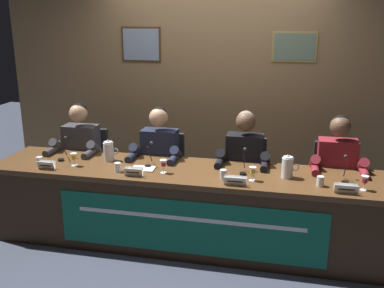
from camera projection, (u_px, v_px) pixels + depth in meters
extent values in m
plane|color=#383D4C|center=(192.00, 242.00, 4.27)|extent=(12.00, 12.00, 0.00)
cube|color=#937047|center=(215.00, 88.00, 5.07)|extent=(4.99, 0.12, 2.60)
cube|color=#4C3319|center=(141.00, 44.00, 5.05)|extent=(0.46, 0.02, 0.39)
cube|color=#8C99AD|center=(141.00, 45.00, 5.04)|extent=(0.42, 0.01, 0.35)
cube|color=tan|center=(294.00, 47.00, 4.70)|extent=(0.47, 0.02, 0.32)
cube|color=slate|center=(294.00, 47.00, 4.69)|extent=(0.43, 0.01, 0.28)
cube|color=brown|center=(192.00, 173.00, 4.07)|extent=(3.79, 0.74, 0.05)
cube|color=#342112|center=(183.00, 226.00, 3.85)|extent=(3.73, 0.04, 0.69)
cube|color=#342112|center=(17.00, 193.00, 4.56)|extent=(0.08, 0.66, 0.69)
cube|color=#14664C|center=(188.00, 228.00, 3.82)|extent=(2.35, 0.01, 0.49)
cube|color=white|center=(187.00, 219.00, 3.79)|extent=(2.00, 0.00, 0.04)
cylinder|color=black|center=(87.00, 209.00, 4.98)|extent=(0.44, 0.44, 0.02)
cylinder|color=black|center=(86.00, 191.00, 4.92)|extent=(0.05, 0.05, 0.40)
cube|color=#232328|center=(85.00, 173.00, 4.86)|extent=(0.44, 0.44, 0.03)
cube|color=#232328|center=(91.00, 147.00, 4.98)|extent=(0.40, 0.05, 0.44)
cylinder|color=black|center=(63.00, 203.00, 4.61)|extent=(0.10, 0.10, 0.46)
cylinder|color=black|center=(80.00, 204.00, 4.57)|extent=(0.10, 0.10, 0.46)
cylinder|color=black|center=(67.00, 173.00, 4.67)|extent=(0.13, 0.34, 0.13)
cylinder|color=black|center=(85.00, 174.00, 4.63)|extent=(0.13, 0.34, 0.13)
cube|color=#38383D|center=(82.00, 147.00, 4.75)|extent=(0.36, 0.20, 0.48)
sphere|color=tan|center=(78.00, 113.00, 4.62)|extent=(0.19, 0.19, 0.19)
sphere|color=black|center=(79.00, 112.00, 4.63)|extent=(0.17, 0.17, 0.17)
cylinder|color=#38383D|center=(59.00, 147.00, 4.69)|extent=(0.09, 0.30, 0.25)
cylinder|color=#38383D|center=(96.00, 149.00, 4.60)|extent=(0.09, 0.30, 0.25)
cylinder|color=#38383D|center=(51.00, 151.00, 4.54)|extent=(0.07, 0.24, 0.07)
cylinder|color=#38383D|center=(89.00, 153.00, 4.45)|extent=(0.07, 0.24, 0.07)
cube|color=white|center=(45.00, 166.00, 4.06)|extent=(0.17, 0.03, 0.08)
cube|color=white|center=(47.00, 164.00, 4.10)|extent=(0.17, 0.03, 0.08)
cube|color=black|center=(45.00, 166.00, 4.06)|extent=(0.12, 0.01, 0.01)
cylinder|color=white|center=(74.00, 166.00, 4.18)|extent=(0.06, 0.06, 0.00)
cylinder|color=white|center=(74.00, 163.00, 4.17)|extent=(0.01, 0.01, 0.05)
cone|color=white|center=(74.00, 157.00, 4.15)|extent=(0.06, 0.06, 0.06)
cylinder|color=orange|center=(74.00, 157.00, 4.16)|extent=(0.04, 0.04, 0.04)
cylinder|color=silver|center=(40.00, 161.00, 4.18)|extent=(0.06, 0.06, 0.08)
cylinder|color=silver|center=(40.00, 163.00, 4.18)|extent=(0.05, 0.05, 0.05)
cylinder|color=black|center=(61.00, 160.00, 4.32)|extent=(0.06, 0.06, 0.02)
cylinder|color=black|center=(63.00, 148.00, 4.35)|extent=(0.01, 0.13, 0.18)
sphere|color=#2D2D2D|center=(66.00, 138.00, 4.38)|extent=(0.03, 0.03, 0.03)
cylinder|color=black|center=(162.00, 216.00, 4.80)|extent=(0.44, 0.44, 0.02)
cylinder|color=black|center=(162.00, 198.00, 4.74)|extent=(0.05, 0.05, 0.40)
cube|color=#232328|center=(161.00, 179.00, 4.68)|extent=(0.44, 0.44, 0.03)
cube|color=#232328|center=(166.00, 152.00, 4.80)|extent=(0.40, 0.05, 0.44)
cylinder|color=black|center=(142.00, 210.00, 4.43)|extent=(0.10, 0.10, 0.46)
cylinder|color=black|center=(162.00, 212.00, 4.39)|extent=(0.10, 0.10, 0.46)
cylinder|color=black|center=(146.00, 179.00, 4.49)|extent=(0.13, 0.34, 0.13)
cylinder|color=black|center=(165.00, 181.00, 4.45)|extent=(0.13, 0.34, 0.13)
cube|color=#1E2338|center=(160.00, 152.00, 4.57)|extent=(0.36, 0.20, 0.48)
sphere|color=tan|center=(159.00, 117.00, 4.44)|extent=(0.19, 0.19, 0.19)
sphere|color=black|center=(159.00, 115.00, 4.45)|extent=(0.17, 0.17, 0.17)
cylinder|color=#1E2338|center=(137.00, 152.00, 4.51)|extent=(0.09, 0.30, 0.25)
cylinder|color=#1E2338|center=(177.00, 155.00, 4.42)|extent=(0.09, 0.30, 0.25)
cylinder|color=#1E2338|center=(132.00, 156.00, 4.36)|extent=(0.07, 0.24, 0.07)
cylinder|color=#1E2338|center=(173.00, 159.00, 4.27)|extent=(0.07, 0.24, 0.07)
cube|color=white|center=(133.00, 172.00, 3.89)|extent=(0.17, 0.03, 0.08)
cube|color=white|center=(134.00, 171.00, 3.92)|extent=(0.17, 0.03, 0.08)
cube|color=black|center=(133.00, 173.00, 3.89)|extent=(0.12, 0.01, 0.01)
cylinder|color=white|center=(164.00, 173.00, 3.99)|extent=(0.06, 0.06, 0.00)
cylinder|color=white|center=(163.00, 170.00, 3.98)|extent=(0.01, 0.01, 0.05)
cone|color=white|center=(163.00, 163.00, 3.97)|extent=(0.06, 0.06, 0.06)
cylinder|color=#B21E2D|center=(163.00, 164.00, 3.97)|extent=(0.04, 0.04, 0.04)
cylinder|color=silver|center=(118.00, 167.00, 4.01)|extent=(0.06, 0.06, 0.08)
cylinder|color=silver|center=(118.00, 169.00, 4.02)|extent=(0.05, 0.05, 0.05)
cylinder|color=black|center=(148.00, 166.00, 4.14)|extent=(0.06, 0.06, 0.02)
cylinder|color=black|center=(150.00, 154.00, 4.17)|extent=(0.01, 0.13, 0.18)
sphere|color=#2D2D2D|center=(151.00, 143.00, 4.20)|extent=(0.03, 0.03, 0.03)
cylinder|color=black|center=(243.00, 224.00, 4.62)|extent=(0.44, 0.44, 0.02)
cylinder|color=black|center=(243.00, 205.00, 4.56)|extent=(0.05, 0.05, 0.40)
cube|color=#232328|center=(244.00, 186.00, 4.50)|extent=(0.44, 0.44, 0.03)
cube|color=#232328|center=(247.00, 158.00, 4.62)|extent=(0.40, 0.05, 0.44)
cylinder|color=black|center=(229.00, 219.00, 4.25)|extent=(0.10, 0.10, 0.46)
cylinder|color=black|center=(250.00, 221.00, 4.21)|extent=(0.10, 0.10, 0.46)
cylinder|color=black|center=(232.00, 186.00, 4.31)|extent=(0.13, 0.34, 0.13)
cylinder|color=black|center=(252.00, 188.00, 4.27)|extent=(0.13, 0.34, 0.13)
cube|color=black|center=(245.00, 158.00, 4.38)|extent=(0.36, 0.20, 0.48)
sphere|color=brown|center=(246.00, 122.00, 4.26)|extent=(0.19, 0.19, 0.19)
sphere|color=gray|center=(246.00, 120.00, 4.27)|extent=(0.17, 0.17, 0.17)
cylinder|color=black|center=(222.00, 158.00, 4.33)|extent=(0.09, 0.30, 0.25)
cylinder|color=black|center=(265.00, 161.00, 4.24)|extent=(0.09, 0.30, 0.25)
cylinder|color=black|center=(220.00, 163.00, 4.18)|extent=(0.07, 0.24, 0.07)
cylinder|color=black|center=(264.00, 166.00, 4.09)|extent=(0.07, 0.24, 0.07)
cube|color=white|center=(235.00, 182.00, 3.68)|extent=(0.19, 0.03, 0.08)
cube|color=white|center=(236.00, 180.00, 3.71)|extent=(0.19, 0.03, 0.08)
cube|color=black|center=(235.00, 182.00, 3.67)|extent=(0.13, 0.01, 0.01)
cylinder|color=white|center=(252.00, 180.00, 3.81)|extent=(0.06, 0.06, 0.00)
cylinder|color=white|center=(252.00, 177.00, 3.80)|extent=(0.01, 0.01, 0.05)
cone|color=white|center=(253.00, 171.00, 3.78)|extent=(0.06, 0.06, 0.06)
cylinder|color=yellow|center=(253.00, 171.00, 3.78)|extent=(0.04, 0.04, 0.04)
cylinder|color=silver|center=(223.00, 174.00, 3.83)|extent=(0.06, 0.06, 0.08)
cylinder|color=silver|center=(223.00, 176.00, 3.84)|extent=(0.05, 0.05, 0.05)
cylinder|color=black|center=(243.00, 174.00, 3.94)|extent=(0.06, 0.06, 0.02)
cylinder|color=black|center=(244.00, 161.00, 3.97)|extent=(0.01, 0.13, 0.18)
sphere|color=#2D2D2D|center=(245.00, 149.00, 4.01)|extent=(0.03, 0.03, 0.03)
cylinder|color=black|center=(329.00, 232.00, 4.44)|extent=(0.44, 0.44, 0.02)
cylinder|color=black|center=(331.00, 213.00, 4.38)|extent=(0.05, 0.05, 0.40)
cube|color=#232328|center=(333.00, 193.00, 4.32)|extent=(0.44, 0.44, 0.03)
cube|color=#232328|center=(334.00, 163.00, 4.44)|extent=(0.40, 0.05, 0.44)
cylinder|color=black|center=(323.00, 228.00, 4.07)|extent=(0.10, 0.10, 0.46)
cylinder|color=black|center=(346.00, 230.00, 4.03)|extent=(0.10, 0.10, 0.46)
cylinder|color=black|center=(325.00, 193.00, 4.13)|extent=(0.13, 0.34, 0.13)
cylinder|color=black|center=(347.00, 195.00, 4.09)|extent=(0.13, 0.34, 0.13)
cube|color=maroon|center=(336.00, 164.00, 4.20)|extent=(0.36, 0.20, 0.48)
sphere|color=brown|center=(340.00, 126.00, 4.08)|extent=(0.19, 0.19, 0.19)
sphere|color=black|center=(340.00, 124.00, 4.09)|extent=(0.17, 0.17, 0.17)
cylinder|color=maroon|center=(314.00, 164.00, 4.15)|extent=(0.09, 0.30, 0.25)
cylinder|color=maroon|center=(362.00, 167.00, 4.06)|extent=(0.09, 0.30, 0.25)
cylinder|color=maroon|center=(315.00, 169.00, 4.00)|extent=(0.07, 0.24, 0.07)
cylinder|color=maroon|center=(364.00, 173.00, 3.91)|extent=(0.07, 0.24, 0.07)
cube|color=white|center=(346.00, 190.00, 3.51)|extent=(0.19, 0.03, 0.08)
cube|color=white|center=(346.00, 188.00, 3.54)|extent=(0.19, 0.03, 0.08)
cube|color=black|center=(346.00, 190.00, 3.50)|extent=(0.13, 0.01, 0.01)
cylinder|color=white|center=(364.00, 190.00, 3.60)|extent=(0.06, 0.06, 0.00)
cylinder|color=white|center=(364.00, 187.00, 3.59)|extent=(0.01, 0.01, 0.05)
cone|color=white|center=(365.00, 180.00, 3.57)|extent=(0.06, 0.06, 0.06)
cylinder|color=#B21E2D|center=(365.00, 180.00, 3.57)|extent=(0.04, 0.04, 0.04)
cylinder|color=silver|center=(320.00, 181.00, 3.68)|extent=(0.06, 0.06, 0.08)
cylinder|color=silver|center=(320.00, 183.00, 3.68)|extent=(0.05, 0.05, 0.05)
cylinder|color=black|center=(345.00, 182.00, 3.74)|extent=(0.06, 0.06, 0.02)
cylinder|color=black|center=(345.00, 169.00, 3.77)|extent=(0.01, 0.13, 0.18)
sphere|color=#2D2D2D|center=(346.00, 156.00, 3.81)|extent=(0.03, 0.03, 0.03)
cylinder|color=silver|center=(109.00, 152.00, 4.31)|extent=(0.10, 0.10, 0.18)
cylinder|color=silver|center=(108.00, 142.00, 4.28)|extent=(0.08, 0.08, 0.01)
sphere|color=silver|center=(108.00, 141.00, 4.28)|extent=(0.02, 0.02, 0.02)
torus|color=silver|center=(115.00, 151.00, 4.29)|extent=(0.07, 0.01, 0.07)
cylinder|color=silver|center=(287.00, 168.00, 3.85)|extent=(0.10, 0.10, 0.18)
cylinder|color=silver|center=(288.00, 157.00, 3.83)|extent=(0.08, 0.09, 0.01)
sphere|color=silver|center=(288.00, 156.00, 3.82)|extent=(0.02, 0.02, 0.02)
torus|color=silver|center=(295.00, 167.00, 3.84)|extent=(0.07, 0.01, 0.07)
cube|color=white|center=(143.00, 169.00, 4.08)|extent=(0.22, 0.16, 0.01)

